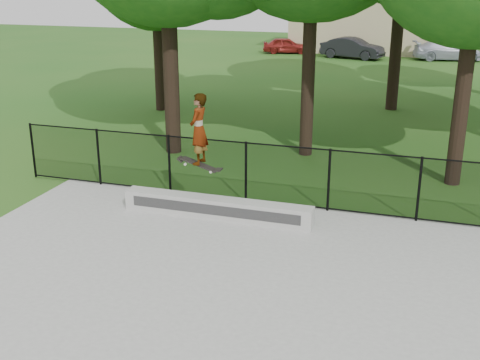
# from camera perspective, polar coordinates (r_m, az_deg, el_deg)

# --- Properties ---
(ground) EXTENTS (100.00, 100.00, 0.00)m
(ground) POSITION_cam_1_polar(r_m,az_deg,el_deg) (9.14, 1.51, -16.49)
(ground) COLOR #1F5718
(ground) RESTS_ON ground
(concrete_slab) EXTENTS (14.00, 12.00, 0.06)m
(concrete_slab) POSITION_cam_1_polar(r_m,az_deg,el_deg) (9.13, 1.51, -16.34)
(concrete_slab) COLOR gray
(concrete_slab) RESTS_ON ground
(grind_ledge) EXTENTS (4.40, 0.40, 0.47)m
(grind_ledge) POSITION_cam_1_polar(r_m,az_deg,el_deg) (13.59, -2.21, -2.66)
(grind_ledge) COLOR #A8A7A3
(grind_ledge) RESTS_ON concrete_slab
(car_a) EXTENTS (3.42, 2.09, 1.10)m
(car_a) POSITION_cam_1_polar(r_m,az_deg,el_deg) (43.20, 4.38, 12.61)
(car_a) COLOR maroon
(car_a) RESTS_ON ground
(car_b) EXTENTS (3.97, 2.33, 1.36)m
(car_b) POSITION_cam_1_polar(r_m,az_deg,el_deg) (41.02, 10.60, 12.20)
(car_b) COLOR black
(car_b) RESTS_ON ground
(car_c) EXTENTS (4.20, 2.57, 1.24)m
(car_c) POSITION_cam_1_polar(r_m,az_deg,el_deg) (41.72, 19.06, 11.53)
(car_c) COLOR #A9ADBF
(car_c) RESTS_ON ground
(skater_airborne) EXTENTS (0.81, 0.58, 1.76)m
(skater_airborne) POSITION_cam_1_polar(r_m,az_deg,el_deg) (13.07, -3.93, 4.69)
(skater_airborne) COLOR black
(skater_airborne) RESTS_ON ground
(chainlink_fence) EXTENTS (16.06, 0.06, 1.50)m
(chainlink_fence) POSITION_cam_1_polar(r_m,az_deg,el_deg) (13.96, 8.42, -0.00)
(chainlink_fence) COLOR black
(chainlink_fence) RESTS_ON concrete_slab
(distant_building) EXTENTS (12.40, 6.40, 4.30)m
(distant_building) POSITION_cam_1_polar(r_m,az_deg,el_deg) (45.44, 13.15, 14.55)
(distant_building) COLOR tan
(distant_building) RESTS_ON ground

